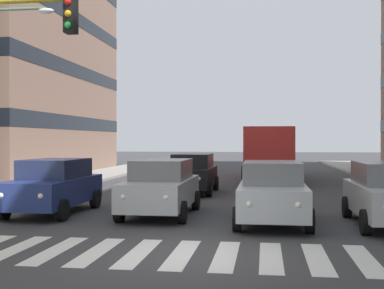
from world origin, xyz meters
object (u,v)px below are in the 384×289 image
car_1 (272,192)px  car_3 (54,185)px  car_2 (161,187)px  car_row2_0 (193,173)px  bus_behind_traffic (268,148)px

car_1 → car_3: 6.93m
car_2 → car_row2_0: size_ratio=1.00×
car_row2_0 → bus_behind_traffic: 8.66m
car_row2_0 → bus_behind_traffic: bus_behind_traffic is taller
car_1 → car_3: same height
car_2 → bus_behind_traffic: (-3.39, -14.75, 0.97)m
car_2 → car_3: same height
car_2 → car_3: bearing=0.8°
car_2 → car_1: bearing=162.8°
car_1 → bus_behind_traffic: 15.83m
car_3 → car_row2_0: bearing=-116.9°
car_row2_0 → car_2: bearing=89.8°
car_1 → bus_behind_traffic: bus_behind_traffic is taller
car_1 → car_2: 3.55m
bus_behind_traffic → car_row2_0: bearing=67.0°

